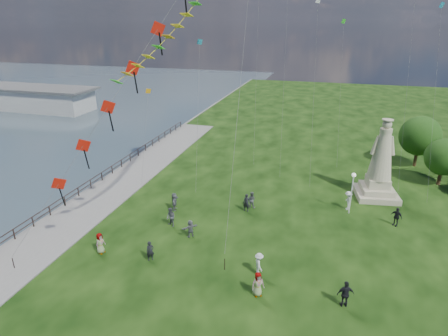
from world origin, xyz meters
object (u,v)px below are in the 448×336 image
(person_4, at_px, (258,284))
(person_10, at_px, (100,243))
(person_2, at_px, (259,264))
(person_9, at_px, (396,217))
(person_8, at_px, (348,200))
(person_0, at_px, (150,251))
(person_7, at_px, (251,200))
(person_6, at_px, (246,203))
(pier_pavilion, at_px, (23,97))
(lamppost, at_px, (353,185))
(person_11, at_px, (190,228))
(person_5, at_px, (174,201))
(person_3, at_px, (346,294))
(statue, at_px, (380,169))
(person_1, at_px, (171,217))

(person_4, xyz_separation_m, person_10, (-12.03, 1.29, -0.02))
(person_2, bearing_deg, person_9, -72.87)
(person_8, height_order, person_9, person_8)
(person_0, distance_m, person_7, 11.26)
(person_6, bearing_deg, pier_pavilion, 154.31)
(lamppost, distance_m, person_11, 14.49)
(pier_pavilion, distance_m, person_0, 61.40)
(person_5, relative_size, person_8, 0.94)
(person_2, bearing_deg, person_7, -11.84)
(pier_pavilion, relative_size, person_8, 17.01)
(person_7, bearing_deg, person_6, 78.32)
(person_0, bearing_deg, person_4, -48.70)
(person_7, bearing_deg, lamppost, -165.24)
(person_8, xyz_separation_m, person_11, (-12.04, -8.30, -0.15))
(person_10, bearing_deg, person_6, -31.53)
(person_4, distance_m, person_9, 14.96)
(person_9, bearing_deg, person_10, -118.57)
(person_0, height_order, person_3, person_3)
(person_3, distance_m, person_6, 13.12)
(pier_pavilion, height_order, person_11, pier_pavilion)
(person_8, relative_size, person_9, 1.07)
(person_0, xyz_separation_m, person_4, (8.10, -1.48, 0.08))
(person_2, bearing_deg, person_6, -8.68)
(lamppost, height_order, person_10, lamppost)
(person_8, relative_size, person_10, 1.08)
(person_3, height_order, person_6, person_3)
(person_3, bearing_deg, person_10, -19.78)
(lamppost, xyz_separation_m, person_9, (3.69, -1.14, -1.97))
(person_3, xyz_separation_m, person_9, (4.19, 11.12, -0.06))
(person_0, distance_m, person_10, 3.94)
(person_11, bearing_deg, person_10, -11.83)
(person_6, distance_m, person_11, 6.33)
(person_4, relative_size, person_5, 1.00)
(pier_pavilion, relative_size, person_9, 18.15)
(statue, relative_size, person_8, 4.38)
(statue, distance_m, person_11, 19.05)
(person_2, relative_size, person_10, 0.97)
(person_9, bearing_deg, person_4, -93.29)
(person_1, bearing_deg, person_6, 68.03)
(person_0, bearing_deg, person_3, -42.50)
(person_4, relative_size, person_7, 1.07)
(lamppost, relative_size, person_11, 2.65)
(person_0, bearing_deg, person_5, 61.99)
(person_7, bearing_deg, person_3, 132.59)
(person_1, xyz_separation_m, person_5, (-0.87, 2.79, -0.00))
(person_10, xyz_separation_m, person_11, (5.56, 3.93, -0.08))
(person_4, xyz_separation_m, person_6, (-3.17, 10.61, -0.00))
(person_9, xyz_separation_m, person_10, (-21.44, -10.35, -0.01))
(statue, bearing_deg, person_6, -159.51)
(lamppost, relative_size, person_2, 2.45)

